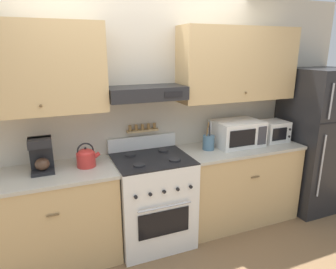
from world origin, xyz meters
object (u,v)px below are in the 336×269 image
coffee_maker (41,155)px  toaster_oven (273,131)px  microwave (237,133)px  utensil_crock (209,142)px  stove_range (152,200)px  refrigerator (317,140)px  tea_kettle (86,157)px

coffee_maker → toaster_oven: coffee_maker is taller
coffee_maker → toaster_oven: size_ratio=1.02×
microwave → utensil_crock: bearing=-177.3°
stove_range → utensil_crock: utensil_crock is taller
coffee_maker → refrigerator: bearing=-2.1°
tea_kettle → utensil_crock: size_ratio=0.74×
tea_kettle → microwave: 1.69m
utensil_crock → tea_kettle: bearing=-180.0°
stove_range → utensil_crock: (0.68, 0.06, 0.53)m
refrigerator → coffee_maker: bearing=177.9°
coffee_maker → toaster_oven: 2.56m
stove_range → coffee_maker: 1.18m
stove_range → toaster_oven: bearing=2.3°
refrigerator → toaster_oven: size_ratio=5.69×
refrigerator → microwave: refrigerator is taller
toaster_oven → utensil_crock: bearing=179.9°
microwave → toaster_oven: 0.50m
stove_range → refrigerator: size_ratio=0.61×
refrigerator → toaster_oven: 0.66m
coffee_maker → tea_kettle: bearing=-3.6°
microwave → utensil_crock: size_ratio=1.72×
tea_kettle → refrigerator: bearing=-1.9°
refrigerator → tea_kettle: bearing=178.1°
stove_range → refrigerator: refrigerator is taller
refrigerator → microwave: size_ratio=3.27×
stove_range → tea_kettle: 0.83m
stove_range → coffee_maker: (-1.01, 0.09, 0.60)m
toaster_oven → coffee_maker: bearing=179.4°
coffee_maker → stove_range: bearing=-4.9°
toaster_oven → refrigerator: bearing=-8.3°
utensil_crock → microwave: bearing=2.7°
tea_kettle → utensil_crock: 1.30m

